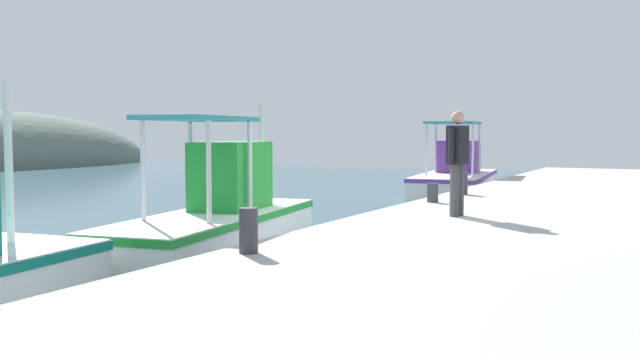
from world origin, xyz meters
TOP-DOWN VIEW (x-y plane):
  - fishing_boat_second at (-0.94, 2.40)m, footprint 6.09×2.66m
  - fishing_boat_third at (12.79, 2.13)m, footprint 6.75×3.11m
  - fisherman_standing at (0.45, -1.57)m, footprint 0.62×0.29m
  - mooring_bollard_nearest at (-4.24, -0.45)m, footprint 0.22×0.22m
  - mooring_bollard_second at (2.53, -0.45)m, footprint 0.23×0.23m
  - mooring_bollard_third at (4.60, -0.45)m, footprint 0.27×0.27m

SIDE VIEW (x-z plane):
  - fishing_boat_third at x=12.79m, z-range -0.72..1.99m
  - fishing_boat_second at x=-0.94m, z-range -0.74..2.08m
  - mooring_bollard_second at x=2.53m, z-range 0.80..1.19m
  - mooring_bollard_third at x=4.60m, z-range 0.80..1.31m
  - mooring_bollard_nearest at x=-4.24m, z-range 0.80..1.34m
  - fisherman_standing at x=0.45m, z-range 0.90..2.67m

